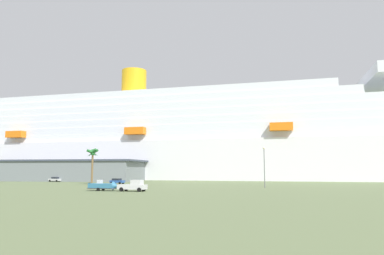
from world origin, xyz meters
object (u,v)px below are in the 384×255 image
(palm_tree, at_px, (93,156))
(parked_car_silver_sedan, at_px, (55,179))
(cruise_ship, at_px, (216,142))
(parked_car_blue_suv, at_px, (117,181))
(small_boat_on_trailer, at_px, (105,186))
(pickup_truck, at_px, (133,186))
(street_lamp, at_px, (264,162))

(palm_tree, bearing_deg, parked_car_silver_sedan, 142.13)
(cruise_ship, xyz_separation_m, parked_car_blue_suv, (-21.59, -48.01, -14.50))
(parked_car_blue_suv, bearing_deg, cruise_ship, 65.78)
(small_boat_on_trailer, xyz_separation_m, parked_car_silver_sedan, (-39.58, 41.89, -0.13))
(palm_tree, xyz_separation_m, parked_car_blue_suv, (4.20, 7.11, -7.11))
(cruise_ship, distance_m, parked_car_blue_suv, 54.60)
(small_boat_on_trailer, distance_m, parked_car_blue_suv, 32.57)
(pickup_truck, relative_size, parked_car_silver_sedan, 1.16)
(small_boat_on_trailer, height_order, palm_tree, palm_tree)
(street_lamp, bearing_deg, parked_car_silver_sedan, 161.44)
(pickup_truck, xyz_separation_m, parked_car_silver_sedan, (-45.81, 42.29, -0.21))
(street_lamp, height_order, parked_car_silver_sedan, street_lamp)
(pickup_truck, relative_size, small_boat_on_trailer, 0.76)
(cruise_ship, height_order, parked_car_silver_sedan, cruise_ship)
(parked_car_blue_suv, bearing_deg, palm_tree, -120.59)
(pickup_truck, distance_m, parked_car_blue_suv, 35.61)
(parked_car_blue_suv, bearing_deg, pickup_truck, -60.07)
(pickup_truck, bearing_deg, cruise_ship, 87.22)
(palm_tree, xyz_separation_m, parked_car_silver_sedan, (-23.84, 18.54, -7.11))
(small_boat_on_trailer, relative_size, parked_car_blue_suv, 1.69)
(small_boat_on_trailer, xyz_separation_m, parked_car_blue_suv, (-11.54, 30.46, -0.13))
(palm_tree, height_order, street_lamp, palm_tree)
(small_boat_on_trailer, distance_m, palm_tree, 29.01)
(small_boat_on_trailer, bearing_deg, palm_tree, 123.98)
(cruise_ship, relative_size, small_boat_on_trailer, 37.61)
(pickup_truck, bearing_deg, parked_car_blue_suv, 119.93)
(palm_tree, bearing_deg, street_lamp, -6.26)
(parked_car_blue_suv, bearing_deg, street_lamp, -16.08)
(parked_car_silver_sedan, distance_m, parked_car_blue_suv, 30.29)
(cruise_ship, relative_size, parked_car_silver_sedan, 57.35)
(palm_tree, bearing_deg, parked_car_blue_suv, 59.41)
(street_lamp, bearing_deg, cruise_ship, 109.06)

